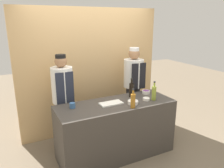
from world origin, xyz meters
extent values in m
plane|color=#756651|center=(0.00, 0.00, 0.00)|extent=(14.00, 14.00, 0.00)
cube|color=tan|center=(0.00, 1.08, 1.20)|extent=(2.79, 0.18, 2.40)
cube|color=#3D3833|center=(0.00, 0.00, 0.46)|extent=(1.88, 0.70, 0.91)
cylinder|color=white|center=(0.51, -0.10, 0.93)|extent=(0.11, 0.11, 0.04)
cylinder|color=orange|center=(0.51, -0.10, 0.95)|extent=(0.09, 0.09, 0.01)
cylinder|color=white|center=(0.70, 0.18, 0.94)|extent=(0.14, 0.14, 0.06)
cylinder|color=#703384|center=(0.70, 0.18, 0.96)|extent=(0.12, 0.12, 0.02)
cylinder|color=white|center=(0.23, -0.14, 0.94)|extent=(0.17, 0.17, 0.05)
cylinder|color=yellow|center=(0.23, -0.14, 0.96)|extent=(0.14, 0.14, 0.02)
cube|color=white|center=(-0.08, 0.01, 0.92)|extent=(0.36, 0.18, 0.02)
cylinder|color=olive|center=(0.62, -0.14, 1.03)|extent=(0.07, 0.07, 0.23)
cylinder|color=olive|center=(0.62, -0.14, 1.17)|extent=(0.03, 0.03, 0.07)
cylinder|color=black|center=(0.62, -0.14, 1.22)|extent=(0.03, 0.03, 0.02)
cylinder|color=#9E661E|center=(0.14, -0.27, 1.02)|extent=(0.07, 0.07, 0.21)
cylinder|color=#9E661E|center=(0.14, -0.27, 1.15)|extent=(0.03, 0.03, 0.06)
cylinder|color=black|center=(0.14, -0.27, 1.20)|extent=(0.03, 0.03, 0.02)
cylinder|color=black|center=(0.38, 0.16, 1.03)|extent=(0.08, 0.08, 0.24)
cylinder|color=black|center=(0.38, 0.16, 1.18)|extent=(0.03, 0.03, 0.07)
cylinder|color=black|center=(0.38, 0.16, 1.23)|extent=(0.03, 0.03, 0.02)
cylinder|color=#386093|center=(-0.67, 0.12, 0.95)|extent=(0.09, 0.09, 0.08)
cylinder|color=#28282D|center=(-0.69, 0.59, 0.43)|extent=(0.25, 0.25, 0.85)
cylinder|color=white|center=(-0.69, 0.59, 1.15)|extent=(0.35, 0.35, 0.59)
cube|color=#232838|center=(-0.69, 0.42, 1.12)|extent=(0.28, 0.02, 0.54)
sphere|color=#9E704C|center=(-0.69, 0.59, 1.54)|extent=(0.20, 0.20, 0.20)
cylinder|color=black|center=(-0.69, 0.59, 1.61)|extent=(0.17, 0.17, 0.07)
cylinder|color=#28282D|center=(0.69, 0.59, 0.47)|extent=(0.27, 0.27, 0.93)
cylinder|color=silver|center=(0.69, 0.59, 1.20)|extent=(0.37, 0.37, 0.53)
cube|color=black|center=(0.69, 0.41, 1.18)|extent=(0.30, 0.02, 0.49)
sphere|color=#9E704C|center=(0.69, 0.59, 1.57)|extent=(0.21, 0.21, 0.21)
cylinder|color=white|center=(0.69, 0.59, 1.65)|extent=(0.18, 0.18, 0.07)
camera|label=1|loc=(-1.49, -2.84, 2.16)|focal=35.00mm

